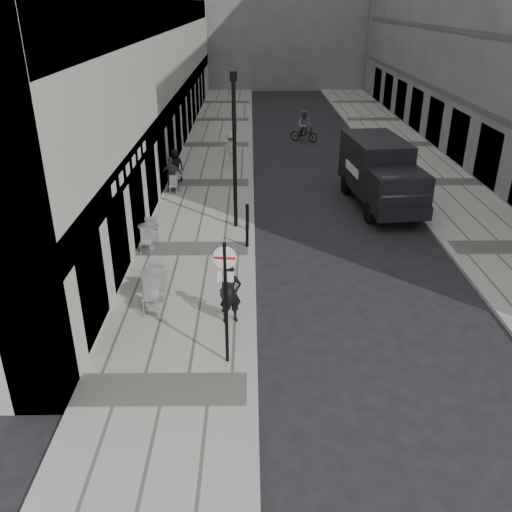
{
  "coord_description": "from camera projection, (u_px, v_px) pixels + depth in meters",
  "views": [
    {
      "loc": [
        -0.02,
        -7.07,
        8.04
      ],
      "look_at": [
        0.13,
        6.98,
        1.4
      ],
      "focal_mm": 38.0,
      "sensor_mm": 36.0,
      "label": 1
    }
  ],
  "objects": [
    {
      "name": "pedestrian_a",
      "position": [
        172.0,
        175.0,
        24.52
      ],
      "size": [
        0.93,
        0.4,
        1.57
      ],
      "primitive_type": "imported",
      "rotation": [
        0.0,
        0.0,
        3.12
      ],
      "color": "#525256",
      "rests_on": "sidewalk"
    },
    {
      "name": "cyclist",
      "position": [
        304.0,
        130.0,
        33.85
      ],
      "size": [
        1.87,
        1.23,
        1.9
      ],
      "rotation": [
        0.0,
        0.0,
        -0.38
      ],
      "color": "black",
      "rests_on": "ground"
    },
    {
      "name": "panel_van",
      "position": [
        380.0,
        170.0,
        22.9
      ],
      "size": [
        2.72,
        6.0,
        2.74
      ],
      "rotation": [
        0.0,
        0.0,
        0.1
      ],
      "color": "black",
      "rests_on": "ground"
    },
    {
      "name": "cafe_table_far",
      "position": [
        175.0,
        182.0,
        24.75
      ],
      "size": [
        0.65,
        1.47,
        0.84
      ],
      "color": "silver",
      "rests_on": "sidewalk"
    },
    {
      "name": "pedestrian_b",
      "position": [
        231.0,
        148.0,
        28.93
      ],
      "size": [
        1.06,
        0.63,
        1.62
      ],
      "primitive_type": "imported",
      "rotation": [
        0.0,
        0.0,
        3.11
      ],
      "color": "#B4ADA6",
      "rests_on": "sidewalk"
    },
    {
      "name": "bollard_near",
      "position": [
        247.0,
        236.0,
        19.09
      ],
      "size": [
        0.11,
        0.11,
        0.83
      ],
      "primitive_type": "cylinder",
      "color": "black",
      "rests_on": "sidewalk"
    },
    {
      "name": "cafe_table_near",
      "position": [
        154.0,
        285.0,
        15.56
      ],
      "size": [
        0.8,
        1.81,
        1.03
      ],
      "color": "silver",
      "rests_on": "sidewalk"
    },
    {
      "name": "sidewalk",
      "position": [
        209.0,
        184.0,
        26.06
      ],
      "size": [
        4.0,
        60.0,
        0.12
      ],
      "primitive_type": "cube",
      "color": "gray",
      "rests_on": "ground"
    },
    {
      "name": "lamppost",
      "position": [
        234.0,
        145.0,
        19.66
      ],
      "size": [
        0.26,
        0.26,
        5.73
      ],
      "color": "black",
      "rests_on": "sidewalk"
    },
    {
      "name": "ground",
      "position": [
        253.0,
        490.0,
        9.83
      ],
      "size": [
        120.0,
        120.0,
        0.0
      ],
      "primitive_type": "plane",
      "color": "black",
      "rests_on": "ground"
    },
    {
      "name": "walking_man",
      "position": [
        230.0,
        294.0,
        14.45
      ],
      "size": [
        0.7,
        0.57,
        1.65
      ],
      "primitive_type": "imported",
      "rotation": [
        0.0,
        0.0,
        0.33
      ],
      "color": "black",
      "rests_on": "sidewalk"
    },
    {
      "name": "far_sidewalk",
      "position": [
        437.0,
        183.0,
        26.16
      ],
      "size": [
        4.0,
        60.0,
        0.12
      ],
      "primitive_type": "cube",
      "color": "gray",
      "rests_on": "ground"
    },
    {
      "name": "pedestrian_c",
      "position": [
        175.0,
        166.0,
        25.76
      ],
      "size": [
        0.92,
        0.79,
        1.6
      ],
      "primitive_type": "imported",
      "rotation": [
        0.0,
        0.0,
        3.57
      ],
      "color": "black",
      "rests_on": "sidewalk"
    },
    {
      "name": "sign_post",
      "position": [
        226.0,
        288.0,
        12.29
      ],
      "size": [
        0.54,
        0.12,
        3.13
      ],
      "rotation": [
        0.0,
        0.0,
        -0.1
      ],
      "color": "black",
      "rests_on": "sidewalk"
    },
    {
      "name": "cafe_table_mid",
      "position": [
        149.0,
        234.0,
        19.02
      ],
      "size": [
        0.74,
        1.66,
        0.95
      ],
      "color": "silver",
      "rests_on": "sidewalk"
    },
    {
      "name": "bollard_far",
      "position": [
        247.0,
        218.0,
        20.51
      ],
      "size": [
        0.13,
        0.13,
        0.95
      ],
      "primitive_type": "cylinder",
      "color": "black",
      "rests_on": "sidewalk"
    }
  ]
}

